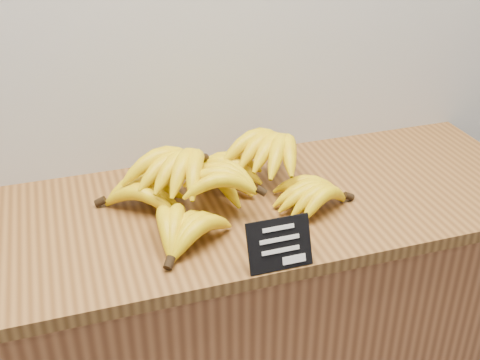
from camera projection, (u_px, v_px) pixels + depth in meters
name	position (u px, v px, depth m)	size (l,w,h in m)	color
counter	(234.00, 355.00, 1.62)	(1.41, 0.50, 0.90)	#9F5D33
counter_top	(233.00, 209.00, 1.39)	(1.50, 0.54, 0.03)	brown
chalkboard_sign	(280.00, 244.00, 1.16)	(0.13, 0.01, 0.10)	black
banana_pile	(220.00, 181.00, 1.36)	(0.56, 0.40, 0.13)	yellow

